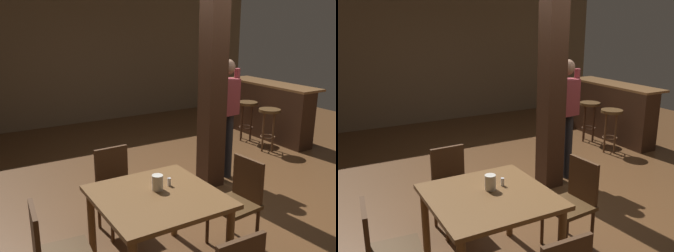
# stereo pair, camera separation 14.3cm
# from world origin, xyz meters

# --- Properties ---
(ground_plane) EXTENTS (10.80, 10.80, 0.00)m
(ground_plane) POSITION_xyz_m (0.00, 0.00, 0.00)
(ground_plane) COLOR brown
(wall_back) EXTENTS (8.00, 0.10, 2.80)m
(wall_back) POSITION_xyz_m (0.00, 4.50, 1.40)
(wall_back) COLOR #756047
(wall_back) RESTS_ON ground_plane
(pillar) EXTENTS (0.28, 0.28, 2.80)m
(pillar) POSITION_xyz_m (-0.01, 0.32, 1.40)
(pillar) COLOR #382114
(pillar) RESTS_ON ground_plane
(dining_table) EXTENTS (1.04, 1.04, 0.77)m
(dining_table) POSITION_xyz_m (-1.58, -1.00, 0.65)
(dining_table) COLOR brown
(dining_table) RESTS_ON ground_plane
(chair_west) EXTENTS (0.46, 0.46, 0.89)m
(chair_west) POSITION_xyz_m (-2.48, -0.99, 0.51)
(chair_west) COLOR #4C3319
(chair_west) RESTS_ON ground_plane
(chair_north) EXTENTS (0.43, 0.43, 0.89)m
(chair_north) POSITION_xyz_m (-1.59, -0.10, 0.51)
(chair_north) COLOR #4C3319
(chair_north) RESTS_ON ground_plane
(chair_east) EXTENTS (0.45, 0.45, 0.89)m
(chair_east) POSITION_xyz_m (-0.66, -1.01, 0.51)
(chair_east) COLOR #4C3319
(chair_east) RESTS_ON ground_plane
(napkin_cup) EXTENTS (0.10, 0.10, 0.14)m
(napkin_cup) POSITION_xyz_m (-1.53, -0.91, 0.84)
(napkin_cup) COLOR silver
(napkin_cup) RESTS_ON dining_table
(salt_shaker) EXTENTS (0.03, 0.03, 0.07)m
(salt_shaker) POSITION_xyz_m (-1.40, -0.89, 0.80)
(salt_shaker) COLOR silver
(salt_shaker) RESTS_ON dining_table
(standing_person) EXTENTS (0.47, 0.23, 1.72)m
(standing_person) POSITION_xyz_m (0.28, 0.39, 1.00)
(standing_person) COLOR maroon
(standing_person) RESTS_ON ground_plane
(bar_counter) EXTENTS (0.56, 2.03, 1.07)m
(bar_counter) POSITION_xyz_m (2.29, 1.59, 0.54)
(bar_counter) COLOR brown
(bar_counter) RESTS_ON ground_plane
(bar_stool_near) EXTENTS (0.37, 0.37, 0.75)m
(bar_stool_near) POSITION_xyz_m (1.71, 0.95, 0.57)
(bar_stool_near) COLOR #4C3319
(bar_stool_near) RESTS_ON ground_plane
(bar_stool_mid) EXTENTS (0.38, 0.38, 0.75)m
(bar_stool_mid) POSITION_xyz_m (1.81, 1.62, 0.57)
(bar_stool_mid) COLOR #4C3319
(bar_stool_mid) RESTS_ON ground_plane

